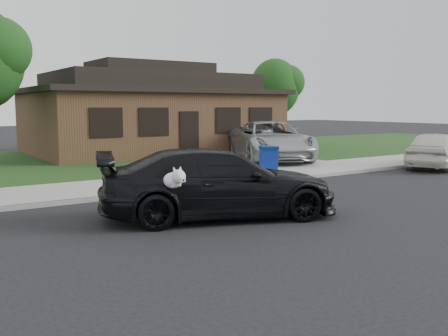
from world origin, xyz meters
TOP-DOWN VIEW (x-y plane):
  - ground at (0.00, 0.00)m, footprint 120.00×120.00m
  - sidewalk at (0.00, 5.00)m, footprint 60.00×3.00m
  - curb at (0.00, 3.50)m, footprint 60.00×0.12m
  - lawn at (0.00, 13.00)m, footprint 60.00×13.00m
  - driveway at (6.00, 10.00)m, footprint 4.50×13.00m
  - sedan at (-1.44, 0.11)m, footprint 5.80×3.86m
  - minivan at (6.53, 8.14)m, footprint 5.02×6.78m
  - white_compact at (10.93, 2.89)m, footprint 4.78×3.46m
  - recycling_bin at (3.49, 4.45)m, footprint 0.79×0.79m
  - house at (4.00, 15.00)m, footprint 12.60×8.60m
  - tree_1 at (12.14, 14.40)m, footprint 3.15×3.00m

SIDE VIEW (x-z plane):
  - ground at x=0.00m, z-range 0.00..0.00m
  - sidewalk at x=0.00m, z-range 0.00..0.12m
  - curb at x=0.00m, z-range 0.00..0.12m
  - lawn at x=0.00m, z-range 0.00..0.13m
  - driveway at x=6.00m, z-range 0.00..0.14m
  - recycling_bin at x=3.49m, z-range 0.13..1.12m
  - white_compact at x=10.93m, z-range 0.00..1.51m
  - sedan at x=-1.44m, z-range 0.00..1.56m
  - minivan at x=6.53m, z-range 0.14..1.85m
  - house at x=4.00m, z-range -0.19..4.46m
  - tree_1 at x=12.14m, z-range 1.09..6.34m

